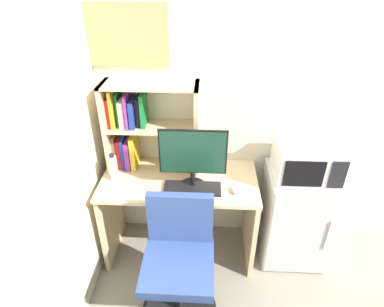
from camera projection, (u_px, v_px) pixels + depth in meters
name	position (u px, v px, depth m)	size (l,w,h in m)	color
wall_back	(361.00, 102.00, 2.41)	(6.40, 0.04, 2.60)	silver
desk	(180.00, 203.00, 2.60)	(1.20, 0.60, 0.77)	beige
hutch_bookshelf	(138.00, 125.00, 2.45)	(0.71, 0.26, 0.69)	beige
monitor	(193.00, 156.00, 2.26)	(0.48, 0.18, 0.47)	black
keyboard	(192.00, 188.00, 2.36)	(0.42, 0.16, 0.02)	black
computer_mouse	(235.00, 189.00, 2.33)	(0.06, 0.10, 0.04)	silver
water_bottle	(113.00, 168.00, 2.42)	(0.06, 0.06, 0.22)	silver
mini_fridge	(295.00, 216.00, 2.65)	(0.51, 0.50, 0.81)	silver
microwave	(307.00, 160.00, 2.37)	(0.46, 0.37, 0.27)	silver
desk_fan	(311.00, 130.00, 2.23)	(0.14, 0.11, 0.22)	silver
desk_chair	(179.00, 268.00, 2.21)	(0.54, 0.54, 0.92)	black
wall_corkboard	(114.00, 35.00, 2.22)	(0.76, 0.02, 0.43)	tan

